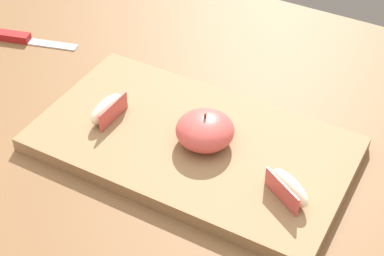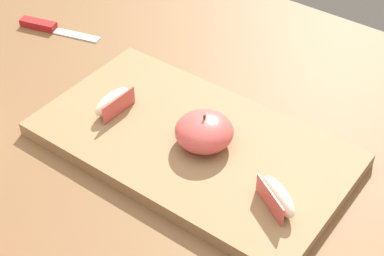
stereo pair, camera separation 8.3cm
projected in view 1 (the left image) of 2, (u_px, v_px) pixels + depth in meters
The scene contains 6 objects.
dining_table at pixel (168, 193), 0.93m from camera, with size 1.29×0.96×0.77m.
cutting_board at pixel (192, 144), 0.86m from camera, with size 0.45×0.25×0.02m.
apple_half_skin_up at pixel (205, 130), 0.83m from camera, with size 0.08×0.08×0.05m.
apple_wedge_right at pixel (107, 109), 0.87m from camera, with size 0.03×0.07×0.03m.
apple_wedge_near_knife at pixel (289, 188), 0.76m from camera, with size 0.07×0.06×0.03m.
paring_knife at pixel (18, 38), 1.08m from camera, with size 0.16×0.06×0.01m.
Camera 1 is at (0.34, -0.54, 1.36)m, focal length 55.88 mm.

